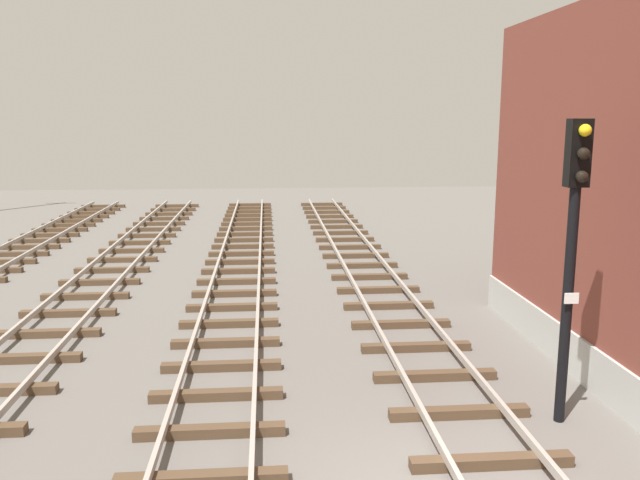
{
  "coord_description": "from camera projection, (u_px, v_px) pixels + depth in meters",
  "views": [
    {
      "loc": [
        -2.27,
        -7.93,
        5.2
      ],
      "look_at": [
        -0.88,
        8.75,
        2.06
      ],
      "focal_mm": 36.41,
      "sensor_mm": 36.0,
      "label": 1
    }
  ],
  "objects": [
    {
      "name": "signal_mast",
      "position": [
        573.0,
        237.0,
        10.72
      ],
      "size": [
        0.36,
        0.4,
        5.2
      ],
      "color": "black",
      "rests_on": "ground"
    }
  ]
}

